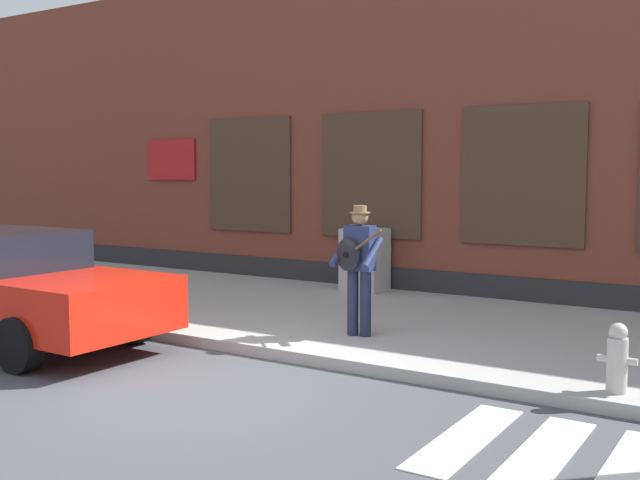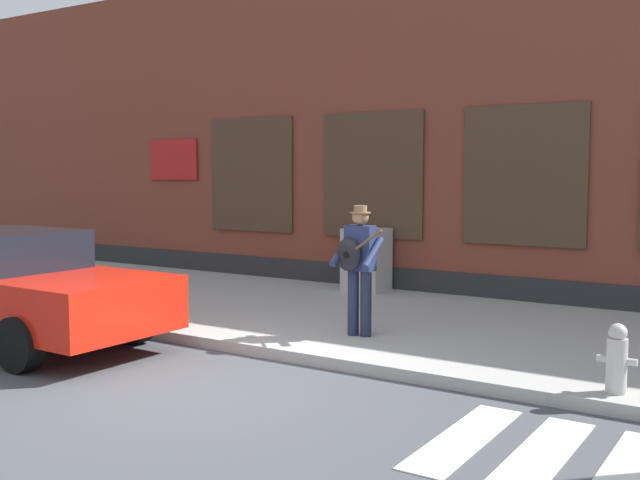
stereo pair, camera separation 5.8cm
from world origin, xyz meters
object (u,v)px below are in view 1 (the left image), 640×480
(busker, at_px, (358,262))
(utility_box, at_px, (365,259))
(red_car, at_px, (12,287))
(fire_hydrant, at_px, (617,358))

(busker, height_order, utility_box, busker)
(busker, distance_m, utility_box, 3.88)
(utility_box, bearing_deg, busker, -62.32)
(red_car, xyz_separation_m, fire_hydrant, (7.48, 1.50, -0.28))
(red_car, relative_size, fire_hydrant, 6.61)
(busker, distance_m, fire_hydrant, 3.60)
(red_car, distance_m, utility_box, 6.19)
(fire_hydrant, bearing_deg, busker, 166.24)
(utility_box, height_order, fire_hydrant, utility_box)
(red_car, distance_m, busker, 4.69)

